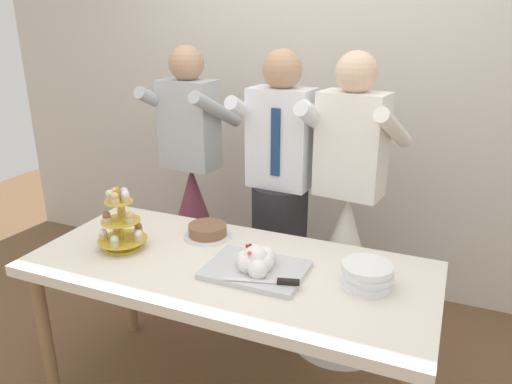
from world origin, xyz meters
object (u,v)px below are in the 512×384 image
main_cake_tray (256,264)px  person_groom (280,214)px  plate_stack (367,275)px  person_bride (344,252)px  dessert_table (228,279)px  cupcake_stand (121,223)px  person_guest (194,217)px  round_cake (208,231)px

main_cake_tray → person_groom: size_ratio=0.26×
plate_stack → person_bride: size_ratio=0.13×
person_groom → person_bride: 0.42m
dessert_table → person_groom: (-0.02, 0.70, 0.05)m
cupcake_stand → person_guest: bearing=98.2°
dessert_table → main_cake_tray: (0.14, -0.02, 0.12)m
dessert_table → cupcake_stand: 0.57m
person_guest → person_bride: bearing=-6.3°
cupcake_stand → plate_stack: bearing=5.0°
main_cake_tray → plate_stack: (0.46, 0.07, 0.01)m
round_cake → person_bride: bearing=39.3°
round_cake → person_groom: 0.53m
person_bride → person_guest: (-1.02, 0.11, 0.00)m
main_cake_tray → cupcake_stand: bearing=-177.6°
main_cake_tray → person_bride: person_bride is taller
dessert_table → cupcake_stand: size_ratio=5.90×
plate_stack → person_bride: bearing=109.5°
dessert_table → person_guest: 1.05m
dessert_table → main_cake_tray: main_cake_tray is taller
person_guest → plate_stack: bearing=-31.5°
dessert_table → round_cake: bearing=135.1°
plate_stack → person_guest: size_ratio=0.13×
cupcake_stand → person_groom: bearing=55.6°
dessert_table → main_cake_tray: size_ratio=4.17×
person_groom → person_bride: size_ratio=1.00×
plate_stack → cupcake_stand: bearing=-175.0°
main_cake_tray → person_guest: (-0.80, 0.84, -0.23)m
plate_stack → person_guest: bearing=148.5°
person_bride → person_guest: 1.03m
plate_stack → round_cake: size_ratio=0.89×
plate_stack → round_cake: 0.84m
main_cake_tray → person_bride: bearing=72.7°
cupcake_stand → plate_stack: cupcake_stand is taller
round_cake → plate_stack: bearing=-11.8°
person_bride → person_guest: same height
dessert_table → cupcake_stand: (-0.53, -0.05, 0.20)m
main_cake_tray → person_guest: bearing=133.6°
person_groom → person_guest: (-0.64, 0.12, -0.16)m
main_cake_tray → person_bride: size_ratio=0.26×
round_cake → person_groom: (0.21, 0.48, -0.06)m
main_cake_tray → plate_stack: size_ratio=2.02×
plate_stack → person_groom: (-0.62, 0.65, -0.08)m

